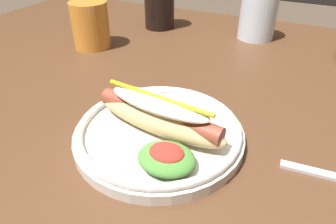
{
  "coord_description": "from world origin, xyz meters",
  "views": [
    {
      "loc": [
        0.24,
        -0.49,
        1.02
      ],
      "look_at": [
        0.07,
        -0.15,
        0.77
      ],
      "focal_mm": 32.53,
      "sensor_mm": 36.0,
      "label": 1
    }
  ],
  "objects": [
    {
      "name": "soda_cup",
      "position": [
        -0.16,
        0.28,
        0.81
      ],
      "size": [
        0.08,
        0.08,
        0.13
      ],
      "primitive_type": "cylinder",
      "color": "black",
      "rests_on": "dining_table"
    },
    {
      "name": "hot_dog_plate",
      "position": [
        0.08,
        -0.19,
        0.76
      ],
      "size": [
        0.24,
        0.24,
        0.08
      ],
      "color": "silver",
      "rests_on": "dining_table"
    },
    {
      "name": "extra_cup",
      "position": [
        -0.24,
        0.07,
        0.79
      ],
      "size": [
        0.09,
        0.09,
        0.11
      ],
      "primitive_type": "cylinder",
      "color": "orange",
      "rests_on": "dining_table"
    },
    {
      "name": "dining_table",
      "position": [
        0.0,
        0.0,
        0.65
      ],
      "size": [
        1.36,
        0.97,
        0.74
      ],
      "color": "#51331E",
      "rests_on": "ground_plane"
    },
    {
      "name": "water_cup",
      "position": [
        0.11,
        0.31,
        0.79
      ],
      "size": [
        0.09,
        0.09,
        0.11
      ],
      "primitive_type": "cylinder",
      "color": "silver",
      "rests_on": "dining_table"
    }
  ]
}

